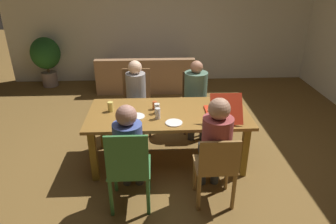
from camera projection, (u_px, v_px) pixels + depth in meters
name	position (u px, v px, depth m)	size (l,w,h in m)	color
ground_plane	(168.00, 159.00, 4.20)	(20.00, 20.00, 0.00)	brown
back_wall	(161.00, 15.00, 6.63)	(6.79, 0.12, 2.93)	silver
dining_table	(168.00, 118.00, 3.93)	(2.06, 0.96, 0.73)	olive
chair_0	(216.00, 168.00, 3.22)	(0.44, 0.39, 0.87)	olive
person_0	(216.00, 141.00, 3.22)	(0.32, 0.50, 1.25)	#3A3F46
chair_1	(129.00, 168.00, 3.13)	(0.45, 0.45, 0.98)	#357037
person_1	(129.00, 145.00, 3.21)	(0.30, 0.52, 1.20)	#423E37
chair_2	(195.00, 98.00, 4.85)	(0.40, 0.39, 0.93)	#54381E
person_2	(196.00, 92.00, 4.65)	(0.35, 0.56, 1.15)	#39373B
chair_3	(137.00, 98.00, 4.80)	(0.46, 0.45, 0.99)	brown
person_3	(136.00, 93.00, 4.59)	(0.30, 0.47, 1.17)	#2D3E46
pizza_box_0	(222.00, 111.00, 3.81)	(0.38, 0.58, 0.35)	red
plate_0	(136.00, 116.00, 3.77)	(0.20, 0.20, 0.01)	white
plate_1	(174.00, 123.00, 3.61)	(0.20, 0.20, 0.01)	white
drinking_glass_0	(111.00, 107.00, 3.89)	(0.07, 0.07, 0.13)	#DDC55C
drinking_glass_1	(157.00, 108.00, 3.84)	(0.07, 0.07, 0.13)	silver
drinking_glass_2	(155.00, 105.00, 3.96)	(0.06, 0.06, 0.11)	#BC5126
drinking_glass_3	(158.00, 113.00, 3.70)	(0.06, 0.06, 0.14)	silver
couch	(146.00, 77.00, 6.54)	(2.03, 0.79, 0.74)	#946B48
potted_plant	(46.00, 56.00, 6.54)	(0.62, 0.62, 1.08)	gray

